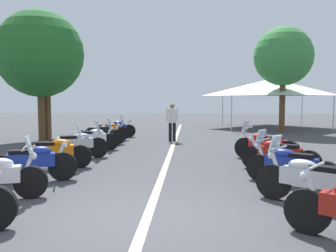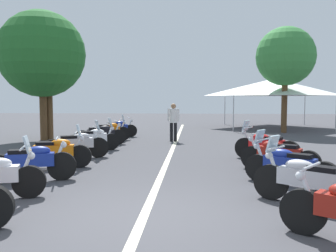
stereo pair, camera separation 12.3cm
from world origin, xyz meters
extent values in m
plane|color=#424247|center=(0.00, 0.00, 0.00)|extent=(80.00, 80.00, 0.00)
cube|color=beige|center=(6.22, 0.00, 0.00)|extent=(28.51, 0.16, 0.01)
cylinder|color=black|center=(0.98, 2.34, 0.31)|extent=(0.33, 0.64, 0.62)
cylinder|color=silver|center=(0.96, 2.40, 0.61)|extent=(0.16, 0.30, 0.58)
cylinder|color=silver|center=(0.95, 2.44, 0.97)|extent=(0.60, 0.23, 0.04)
sphere|color=silver|center=(1.00, 2.30, 0.81)|extent=(0.14, 0.14, 0.14)
cube|color=silver|center=(0.97, 2.36, 1.04)|extent=(0.38, 0.23, 0.32)
cylinder|color=black|center=(2.49, 2.27, 0.33)|extent=(0.34, 0.67, 0.66)
cube|color=navy|center=(2.27, 2.92, 0.51)|extent=(0.60, 1.08, 0.30)
ellipsoid|color=navy|center=(2.32, 2.75, 0.71)|extent=(0.41, 0.58, 0.22)
cube|color=black|center=(2.20, 3.13, 0.69)|extent=(0.40, 0.54, 0.12)
cylinder|color=silver|center=(2.47, 2.33, 0.63)|extent=(0.16, 0.30, 0.58)
cylinder|color=silver|center=(2.45, 2.36, 0.99)|extent=(0.60, 0.24, 0.04)
sphere|color=silver|center=(2.50, 2.22, 0.83)|extent=(0.14, 0.14, 0.14)
cylinder|color=silver|center=(2.30, 3.37, 0.23)|extent=(0.25, 0.55, 0.08)
cylinder|color=black|center=(4.01, 2.33, 0.31)|extent=(0.28, 0.64, 0.63)
cylinder|color=black|center=(3.69, 3.68, 0.31)|extent=(0.28, 0.64, 0.63)
cube|color=orange|center=(3.85, 3.00, 0.49)|extent=(0.51, 1.09, 0.30)
ellipsoid|color=orange|center=(3.89, 2.83, 0.69)|extent=(0.37, 0.57, 0.22)
cube|color=black|center=(3.80, 3.22, 0.67)|extent=(0.36, 0.53, 0.12)
cylinder|color=silver|center=(3.99, 2.39, 0.61)|extent=(0.13, 0.30, 0.58)
cylinder|color=silver|center=(3.98, 2.43, 0.97)|extent=(0.61, 0.18, 0.04)
sphere|color=silver|center=(4.02, 2.28, 0.81)|extent=(0.14, 0.14, 0.14)
cylinder|color=silver|center=(3.93, 3.45, 0.22)|extent=(0.20, 0.55, 0.08)
cube|color=silver|center=(4.00, 2.35, 1.04)|extent=(0.38, 0.20, 0.32)
cylinder|color=black|center=(5.70, 2.28, 0.33)|extent=(0.41, 0.65, 0.65)
cylinder|color=black|center=(5.09, 3.54, 0.33)|extent=(0.41, 0.65, 0.65)
cube|color=silver|center=(5.40, 2.91, 0.51)|extent=(0.72, 1.08, 0.30)
ellipsoid|color=silver|center=(5.47, 2.75, 0.71)|extent=(0.46, 0.58, 0.22)
cube|color=black|center=(5.30, 3.11, 0.69)|extent=(0.44, 0.55, 0.12)
cylinder|color=silver|center=(5.68, 2.33, 0.63)|extent=(0.19, 0.29, 0.58)
cylinder|color=silver|center=(5.66, 2.37, 0.99)|extent=(0.57, 0.31, 0.04)
sphere|color=silver|center=(5.72, 2.24, 0.83)|extent=(0.14, 0.14, 0.14)
cylinder|color=silver|center=(5.37, 3.37, 0.23)|extent=(0.31, 0.53, 0.08)
cube|color=silver|center=(5.69, 2.30, 1.06)|extent=(0.38, 0.27, 0.32)
cylinder|color=black|center=(7.41, 2.27, 0.31)|extent=(0.38, 0.62, 0.61)
cylinder|color=black|center=(6.85, 3.51, 0.31)|extent=(0.38, 0.62, 0.61)
cube|color=white|center=(7.13, 2.89, 0.49)|extent=(0.68, 1.06, 0.30)
ellipsoid|color=white|center=(7.20, 2.73, 0.69)|extent=(0.45, 0.58, 0.22)
cube|color=black|center=(7.04, 3.09, 0.67)|extent=(0.43, 0.54, 0.12)
cylinder|color=silver|center=(7.38, 2.32, 0.61)|extent=(0.18, 0.29, 0.58)
cylinder|color=silver|center=(7.36, 2.36, 0.97)|extent=(0.58, 0.29, 0.04)
sphere|color=silver|center=(7.43, 2.22, 0.81)|extent=(0.14, 0.14, 0.14)
cylinder|color=silver|center=(7.13, 3.34, 0.21)|extent=(0.30, 0.54, 0.08)
cube|color=silver|center=(7.40, 2.29, 1.04)|extent=(0.38, 0.26, 0.32)
cylinder|color=black|center=(9.01, 2.33, 0.32)|extent=(0.39, 0.64, 0.63)
cylinder|color=black|center=(8.42, 3.65, 0.32)|extent=(0.39, 0.64, 0.63)
cube|color=black|center=(8.71, 2.99, 0.50)|extent=(0.70, 1.12, 0.30)
ellipsoid|color=black|center=(8.79, 2.83, 0.70)|extent=(0.45, 0.58, 0.22)
cube|color=black|center=(8.62, 3.19, 0.68)|extent=(0.43, 0.54, 0.12)
cylinder|color=silver|center=(8.98, 2.39, 0.62)|extent=(0.18, 0.29, 0.58)
cylinder|color=silver|center=(8.97, 2.42, 0.98)|extent=(0.58, 0.29, 0.04)
sphere|color=silver|center=(9.03, 2.29, 0.82)|extent=(0.14, 0.14, 0.14)
cylinder|color=silver|center=(8.70, 3.46, 0.22)|extent=(0.30, 0.53, 0.08)
cylinder|color=black|center=(10.49, 2.41, 0.31)|extent=(0.33, 0.63, 0.62)
cylinder|color=black|center=(10.06, 3.72, 0.31)|extent=(0.33, 0.63, 0.62)
cube|color=orange|center=(10.28, 3.07, 0.49)|extent=(0.60, 1.08, 0.30)
ellipsoid|color=orange|center=(10.33, 2.89, 0.69)|extent=(0.41, 0.58, 0.22)
cube|color=black|center=(10.21, 3.27, 0.67)|extent=(0.40, 0.54, 0.12)
cylinder|color=silver|center=(10.48, 2.47, 0.61)|extent=(0.16, 0.30, 0.58)
cylinder|color=silver|center=(10.46, 2.50, 0.97)|extent=(0.60, 0.23, 0.04)
sphere|color=silver|center=(10.51, 2.36, 0.81)|extent=(0.14, 0.14, 0.14)
cylinder|color=silver|center=(10.32, 3.52, 0.22)|extent=(0.25, 0.55, 0.08)
cube|color=silver|center=(10.49, 2.43, 1.04)|extent=(0.38, 0.23, 0.32)
cylinder|color=black|center=(11.92, 2.33, 0.31)|extent=(0.36, 0.63, 0.62)
cylinder|color=black|center=(11.39, 3.66, 0.31)|extent=(0.36, 0.63, 0.62)
cube|color=navy|center=(11.66, 2.99, 0.49)|extent=(0.66, 1.12, 0.30)
ellipsoid|color=navy|center=(11.73, 2.83, 0.69)|extent=(0.43, 0.58, 0.22)
cube|color=black|center=(11.58, 3.20, 0.67)|extent=(0.42, 0.54, 0.12)
cylinder|color=silver|center=(11.90, 2.38, 0.61)|extent=(0.17, 0.30, 0.58)
cylinder|color=silver|center=(11.89, 2.42, 0.97)|extent=(0.59, 0.27, 0.04)
sphere|color=silver|center=(11.94, 2.28, 0.81)|extent=(0.14, 0.14, 0.14)
cylinder|color=silver|center=(11.67, 3.46, 0.22)|extent=(0.28, 0.54, 0.08)
cylinder|color=black|center=(-0.52, -2.34, 0.32)|extent=(0.50, 0.60, 0.64)
cylinder|color=silver|center=(-0.55, -2.39, 0.62)|extent=(0.23, 0.27, 0.58)
cylinder|color=silver|center=(-0.58, -2.42, 0.98)|extent=(0.52, 0.40, 0.04)
sphere|color=silver|center=(-0.49, -2.30, 0.82)|extent=(0.14, 0.14, 0.14)
cylinder|color=black|center=(1.22, -2.27, 0.33)|extent=(0.52, 0.61, 0.67)
cube|color=silver|center=(0.77, -2.84, 0.51)|extent=(0.90, 1.04, 0.30)
ellipsoid|color=silver|center=(0.88, -2.69, 0.71)|extent=(0.53, 0.57, 0.22)
cube|color=black|center=(0.64, -3.01, 0.69)|extent=(0.50, 0.54, 0.12)
cylinder|color=silver|center=(1.18, -2.31, 0.63)|extent=(0.23, 0.27, 0.58)
cylinder|color=silver|center=(1.16, -2.35, 0.99)|extent=(0.51, 0.41, 0.04)
sphere|color=silver|center=(1.25, -2.23, 0.83)|extent=(0.14, 0.14, 0.14)
cylinder|color=silver|center=(0.36, -3.07, 0.23)|extent=(0.40, 0.48, 0.08)
cube|color=silver|center=(1.21, -2.28, 1.06)|extent=(0.36, 0.32, 0.32)
cylinder|color=black|center=(2.75, -2.30, 0.31)|extent=(0.47, 0.58, 0.61)
cylinder|color=black|center=(1.89, -3.50, 0.31)|extent=(0.47, 0.58, 0.61)
cube|color=navy|center=(2.32, -2.90, 0.49)|extent=(0.88, 1.07, 0.30)
ellipsoid|color=navy|center=(2.43, -2.75, 0.69)|extent=(0.51, 0.57, 0.22)
cube|color=black|center=(2.19, -3.08, 0.67)|extent=(0.49, 0.54, 0.12)
cylinder|color=silver|center=(2.72, -2.35, 0.61)|extent=(0.23, 0.28, 0.58)
cylinder|color=silver|center=(2.69, -2.38, 0.97)|extent=(0.53, 0.39, 0.04)
sphere|color=silver|center=(2.78, -2.26, 0.81)|extent=(0.14, 0.14, 0.14)
cylinder|color=silver|center=(1.92, -3.15, 0.22)|extent=(0.39, 0.49, 0.08)
cube|color=silver|center=(2.74, -2.32, 1.04)|extent=(0.36, 0.31, 0.32)
cylinder|color=black|center=(4.19, -2.40, 0.31)|extent=(0.44, 0.61, 0.62)
cylinder|color=black|center=(3.43, -3.65, 0.31)|extent=(0.44, 0.61, 0.62)
cube|color=maroon|center=(3.81, -3.02, 0.49)|extent=(0.81, 1.10, 0.30)
ellipsoid|color=maroon|center=(3.90, -2.87, 0.69)|extent=(0.49, 0.58, 0.22)
cube|color=black|center=(3.70, -3.21, 0.67)|extent=(0.47, 0.55, 0.12)
cylinder|color=silver|center=(4.16, -2.45, 0.61)|extent=(0.21, 0.28, 0.58)
cylinder|color=silver|center=(4.13, -2.48, 0.97)|extent=(0.55, 0.35, 0.04)
sphere|color=silver|center=(4.21, -2.36, 0.81)|extent=(0.14, 0.14, 0.14)
cylinder|color=silver|center=(3.43, -3.31, 0.22)|extent=(0.35, 0.51, 0.08)
cylinder|color=black|center=(5.90, -2.44, 0.33)|extent=(0.47, 0.63, 0.66)
cylinder|color=black|center=(5.15, -3.63, 0.33)|extent=(0.47, 0.63, 0.66)
cube|color=red|center=(5.52, -3.04, 0.51)|extent=(0.81, 1.05, 0.30)
ellipsoid|color=red|center=(5.62, -2.89, 0.71)|extent=(0.50, 0.58, 0.22)
cube|color=black|center=(5.40, -3.22, 0.69)|extent=(0.48, 0.54, 0.12)
cylinder|color=silver|center=(5.86, -2.49, 0.63)|extent=(0.21, 0.28, 0.58)
cylinder|color=silver|center=(5.84, -2.53, 0.99)|extent=(0.55, 0.36, 0.04)
sphere|color=silver|center=(5.92, -2.40, 0.83)|extent=(0.14, 0.14, 0.14)
cylinder|color=silver|center=(5.14, -3.30, 0.23)|extent=(0.36, 0.51, 0.08)
cube|color=silver|center=(5.89, -2.46, 1.06)|extent=(0.37, 0.29, 0.32)
cylinder|color=black|center=(10.22, 0.01, 0.42)|extent=(0.14, 0.14, 0.84)
cylinder|color=black|center=(10.24, 0.19, 0.42)|extent=(0.14, 0.14, 0.84)
cylinder|color=silver|center=(10.23, 0.10, 1.15)|extent=(0.32, 0.32, 0.63)
cylinder|color=silver|center=(10.22, -0.12, 1.18)|extent=(0.09, 0.09, 0.56)
cylinder|color=silver|center=(10.24, 0.32, 1.18)|extent=(0.09, 0.09, 0.56)
sphere|color=#9E704C|center=(10.23, 0.10, 1.58)|extent=(0.23, 0.23, 0.23)
cylinder|color=brown|center=(10.64, 5.93, 1.39)|extent=(0.32, 0.32, 2.78)
sphere|color=#2D7A33|center=(10.64, 5.93, 3.89)|extent=(3.16, 3.16, 3.16)
cylinder|color=brown|center=(10.32, 6.09, 1.28)|extent=(0.32, 0.32, 2.56)
sphere|color=#236628|center=(10.32, 6.09, 3.92)|extent=(3.90, 3.90, 3.90)
cylinder|color=brown|center=(14.81, -5.85, 1.56)|extent=(0.32, 0.32, 3.11)
sphere|color=#38843D|center=(14.81, -5.85, 4.25)|extent=(3.25, 3.25, 3.25)
pyramid|color=white|center=(18.15, -5.97, 2.65)|extent=(6.41, 6.41, 1.10)
cylinder|color=#B2B2B7|center=(21.04, -3.09, 1.05)|extent=(0.06, 0.06, 2.10)
cylinder|color=#B2B2B7|center=(21.04, -8.86, 1.05)|extent=(0.06, 0.06, 2.10)
cylinder|color=#B2B2B7|center=(15.27, -3.09, 1.05)|extent=(0.06, 0.06, 2.10)
cylinder|color=#B2B2B7|center=(15.27, -8.86, 1.05)|extent=(0.06, 0.06, 2.10)
camera|label=1|loc=(-5.54, -0.68, 1.90)|focal=38.11mm
camera|label=2|loc=(-5.54, -0.80, 1.90)|focal=38.11mm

